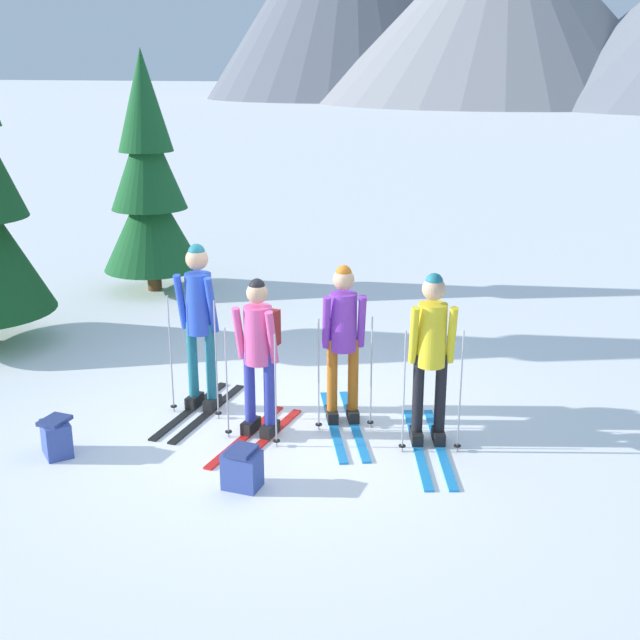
# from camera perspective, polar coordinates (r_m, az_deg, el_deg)

# --- Properties ---
(ground_plane) EXTENTS (400.00, 400.00, 0.00)m
(ground_plane) POSITION_cam_1_polar(r_m,az_deg,el_deg) (8.51, -2.96, -7.50)
(ground_plane) COLOR white
(skier_in_blue) EXTENTS (0.61, 1.63, 1.85)m
(skier_in_blue) POSITION_cam_1_polar(r_m,az_deg,el_deg) (8.63, -8.55, 0.06)
(skier_in_blue) COLOR black
(skier_in_blue) RESTS_ON ground
(skier_in_pink) EXTENTS (0.61, 1.56, 1.65)m
(skier_in_pink) POSITION_cam_1_polar(r_m,az_deg,el_deg) (7.99, -4.34, -2.07)
(skier_in_pink) COLOR red
(skier_in_pink) RESTS_ON ground
(skier_in_purple) EXTENTS (1.07, 1.69, 1.70)m
(skier_in_purple) POSITION_cam_1_polar(r_m,az_deg,el_deg) (8.26, 1.63, -1.13)
(skier_in_purple) COLOR #1E84D1
(skier_in_purple) RESTS_ON ground
(skier_in_yellow) EXTENTS (0.93, 1.74, 1.75)m
(skier_in_yellow) POSITION_cam_1_polar(r_m,az_deg,el_deg) (7.83, 7.87, -2.10)
(skier_in_yellow) COLOR #1E84D1
(skier_in_yellow) RESTS_ON ground
(pine_tree_near) EXTENTS (1.61, 1.61, 3.89)m
(pine_tree_near) POSITION_cam_1_polar(r_m,az_deg,el_deg) (13.53, -12.05, 9.40)
(pine_tree_near) COLOR #51381E
(pine_tree_near) RESTS_ON ground
(backpack_on_snow_front) EXTENTS (0.33, 0.28, 0.38)m
(backpack_on_snow_front) POSITION_cam_1_polar(r_m,az_deg,el_deg) (7.29, -5.54, -10.42)
(backpack_on_snow_front) COLOR #384C99
(backpack_on_snow_front) RESTS_ON ground
(backpack_on_snow_beside) EXTENTS (0.40, 0.39, 0.38)m
(backpack_on_snow_beside) POSITION_cam_1_polar(r_m,az_deg,el_deg) (8.23, -18.16, -7.88)
(backpack_on_snow_beside) COLOR #384C99
(backpack_on_snow_beside) RESTS_ON ground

